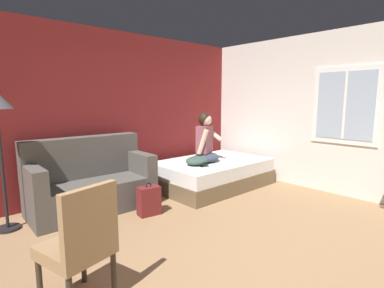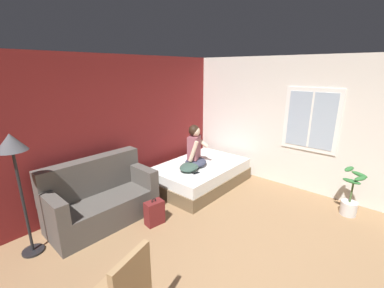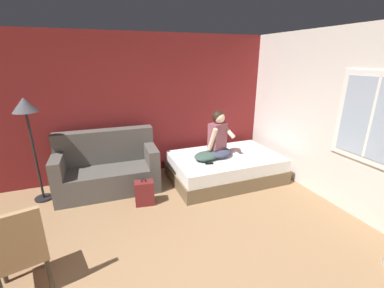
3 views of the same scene
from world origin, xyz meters
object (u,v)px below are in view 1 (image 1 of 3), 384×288
Objects in this scene: bed at (212,173)px; cell_phone at (204,166)px; couch at (91,183)px; backpack at (149,201)px; throw_pillow at (197,160)px; side_chair at (81,242)px; person_seated at (206,142)px.

cell_phone is at bearing -150.58° from bed.
couch is 3.77× the size of backpack.
throw_pillow is at bearing 13.98° from backpack.
couch reaches higher than backpack.
side_chair reaches higher than throw_pillow.
bed is 1.19× the size of couch.
side_chair is at bearing -115.43° from couch.
bed is 2.35× the size of person_seated.
couch is 1.76× the size of side_chair.
throw_pillow is (1.21, 0.30, 0.36)m from backpack.
backpack is 3.18× the size of cell_phone.
bed is at bearing 27.13° from side_chair.
couch is 2.06m from person_seated.
couch is at bearing 169.63° from bed.
throw_pillow reaches higher than bed.
couch is 11.98× the size of cell_phone.
bed is 4.50× the size of backpack.
backpack is 1.22m from cell_phone.
person_seated reaches higher than side_chair.
bed is at bearing -10.06° from person_seated.
side_chair is at bearing -150.12° from throw_pillow.
side_chair is at bearing -152.87° from bed.
throw_pillow reaches higher than cell_phone.
couch is at bearing 123.48° from backpack.
side_chair is 1.12× the size of person_seated.
bed is 0.62m from person_seated.
person_seated is at bearing 28.72° from side_chair.
side_chair is at bearing 128.66° from cell_phone.
cell_phone is at bearing -21.09° from couch.
backpack is (-1.64, -0.36, -0.04)m from bed.
couch is at bearing 64.57° from side_chair.
person_seated reaches higher than throw_pillow.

